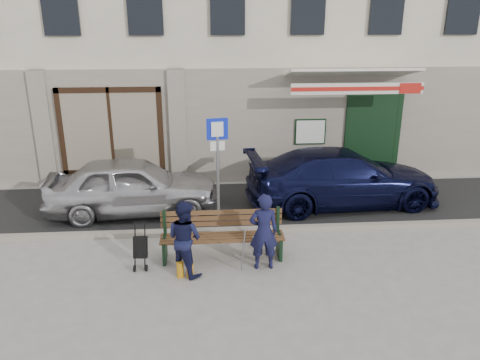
{
  "coord_description": "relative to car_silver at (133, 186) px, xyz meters",
  "views": [
    {
      "loc": [
        -0.64,
        -7.81,
        4.48
      ],
      "look_at": [
        0.07,
        1.6,
        1.2
      ],
      "focal_mm": 35.0,
      "sensor_mm": 36.0,
      "label": 1
    }
  ],
  "objects": [
    {
      "name": "car_silver",
      "position": [
        0.0,
        0.0,
        0.0
      ],
      "size": [
        4.14,
        1.88,
        1.38
      ],
      "primitive_type": "imported",
      "rotation": [
        0.0,
        0.0,
        1.63
      ],
      "color": "silver",
      "rests_on": "ground"
    },
    {
      "name": "parking_sign",
      "position": [
        2.01,
        -0.96,
        0.96
      ],
      "size": [
        0.46,
        0.11,
        2.49
      ],
      "rotation": [
        0.0,
        0.0,
        0.16
      ],
      "color": "gray",
      "rests_on": "ground"
    },
    {
      "name": "asphalt_lane",
      "position": [
        2.41,
        0.27,
        -0.68
      ],
      "size": [
        60.0,
        3.2,
        0.01
      ],
      "primitive_type": "cube",
      "color": "#282828",
      "rests_on": "ground"
    },
    {
      "name": "curb",
      "position": [
        2.41,
        -1.33,
        -0.63
      ],
      "size": [
        60.0,
        0.18,
        0.12
      ],
      "primitive_type": "cube",
      "color": "#9E9384",
      "rests_on": "ground"
    },
    {
      "name": "man",
      "position": [
        2.79,
        -2.86,
        0.05
      ],
      "size": [
        0.55,
        0.37,
        1.49
      ],
      "primitive_type": "imported",
      "rotation": [
        0.0,
        0.0,
        3.17
      ],
      "color": "#141538",
      "rests_on": "ground"
    },
    {
      "name": "building",
      "position": [
        2.41,
        5.62,
        4.29
      ],
      "size": [
        20.0,
        8.27,
        10.0
      ],
      "color": "beige",
      "rests_on": "ground"
    },
    {
      "name": "ground",
      "position": [
        2.41,
        -2.83,
        -0.69
      ],
      "size": [
        80.0,
        80.0,
        0.0
      ],
      "primitive_type": "plane",
      "color": "#9E9991",
      "rests_on": "ground"
    },
    {
      "name": "stroller",
      "position": [
        0.49,
        -2.67,
        -0.3
      ],
      "size": [
        0.27,
        0.38,
        0.88
      ],
      "rotation": [
        0.0,
        0.0,
        -0.08
      ],
      "color": "black",
      "rests_on": "ground"
    },
    {
      "name": "bench",
      "position": [
        2.0,
        -2.42,
        -0.23
      ],
      "size": [
        2.4,
        1.17,
        0.98
      ],
      "color": "brown",
      "rests_on": "ground"
    },
    {
      "name": "woman",
      "position": [
        1.34,
        -2.95,
        0.03
      ],
      "size": [
        0.88,
        0.86,
        1.43
      ],
      "primitive_type": "imported",
      "rotation": [
        0.0,
        0.0,
        2.45
      ],
      "color": "#141637",
      "rests_on": "ground"
    },
    {
      "name": "car_navy",
      "position": [
        5.17,
        0.2,
        0.01
      ],
      "size": [
        4.98,
        2.35,
        1.4
      ],
      "primitive_type": "imported",
      "rotation": [
        0.0,
        0.0,
        1.65
      ],
      "color": "black",
      "rests_on": "ground"
    }
  ]
}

